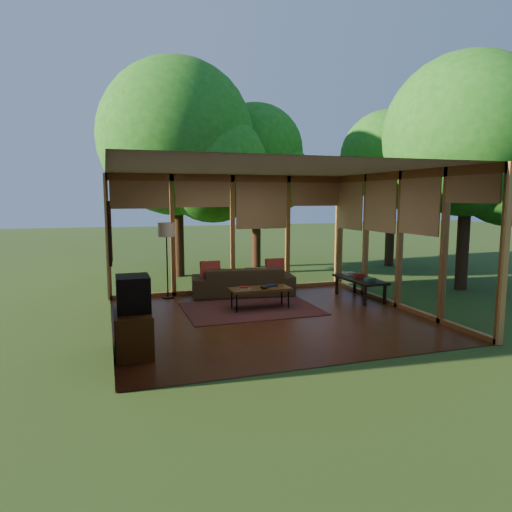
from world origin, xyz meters
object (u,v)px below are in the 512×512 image
object	(u,v)px
television	(133,293)
floor_lamp	(166,234)
side_console	(360,280)
coffee_table	(260,290)
sofa	(243,281)
media_cabinet	(133,331)

from	to	relation	value
television	floor_lamp	bearing A→B (deg)	75.05
television	side_console	size ratio (longest dim) A/B	0.39
coffee_table	side_console	world-z (taller)	side_console
sofa	media_cabinet	world-z (taller)	sofa
television	coffee_table	world-z (taller)	television
sofa	side_console	distance (m)	2.57
sofa	coffee_table	xyz separation A→B (m)	(-0.04, -1.32, 0.06)
side_console	floor_lamp	bearing A→B (deg)	160.49
media_cabinet	side_console	distance (m)	5.27
media_cabinet	coffee_table	bearing A→B (deg)	35.65
side_console	television	bearing A→B (deg)	-157.55
media_cabinet	coffee_table	size ratio (longest dim) A/B	0.83
media_cabinet	floor_lamp	xyz separation A→B (m)	(0.93, 3.40, 1.11)
television	floor_lamp	distance (m)	3.56
sofa	coffee_table	distance (m)	1.32
coffee_table	television	bearing A→B (deg)	-144.13
floor_lamp	side_console	distance (m)	4.30
television	side_console	distance (m)	5.27
floor_lamp	coffee_table	bearing A→B (deg)	-44.87
media_cabinet	floor_lamp	size ratio (longest dim) A/B	0.61
sofa	media_cabinet	xyz separation A→B (m)	(-2.56, -3.13, -0.03)
sofa	side_console	bearing A→B (deg)	162.18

